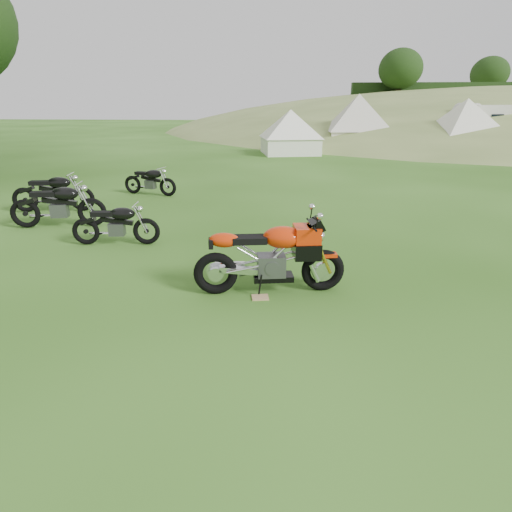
# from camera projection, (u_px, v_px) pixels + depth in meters

# --- Properties ---
(ground) EXTENTS (120.00, 120.00, 0.00)m
(ground) POSITION_uv_depth(u_px,v_px,m) (271.00, 305.00, 5.83)
(ground) COLOR #244D10
(ground) RESTS_ON ground
(sport_motorcycle) EXTENTS (2.12, 0.83, 1.24)m
(sport_motorcycle) POSITION_uv_depth(u_px,v_px,m) (270.00, 252.00, 6.03)
(sport_motorcycle) COLOR red
(sport_motorcycle) RESTS_ON ground
(plywood_board) EXTENTS (0.26, 0.22, 0.02)m
(plywood_board) POSITION_uv_depth(u_px,v_px,m) (260.00, 297.00, 6.03)
(plywood_board) COLOR tan
(plywood_board) RESTS_ON ground
(vintage_moto_a) EXTENTS (2.01, 0.81, 1.03)m
(vintage_moto_a) POSITION_uv_depth(u_px,v_px,m) (58.00, 204.00, 9.27)
(vintage_moto_a) COLOR black
(vintage_moto_a) RESTS_ON ground
(vintage_moto_b) EXTENTS (1.65, 0.53, 0.85)m
(vintage_moto_b) POSITION_uv_depth(u_px,v_px,m) (115.00, 223.00, 8.14)
(vintage_moto_b) COLOR black
(vintage_moto_b) RESTS_ON ground
(vintage_moto_c) EXTENTS (1.97, 0.77, 1.01)m
(vintage_moto_c) POSITION_uv_depth(u_px,v_px,m) (53.00, 192.00, 10.59)
(vintage_moto_c) COLOR black
(vintage_moto_c) RESTS_ON ground
(vintage_moto_d) EXTENTS (1.70, 0.78, 0.87)m
(vintage_moto_d) POSITION_uv_depth(u_px,v_px,m) (150.00, 180.00, 12.52)
(vintage_moto_d) COLOR black
(vintage_moto_d) RESTS_ON ground
(tent_left) EXTENTS (3.22, 3.22, 2.37)m
(tent_left) POSITION_uv_depth(u_px,v_px,m) (290.00, 130.00, 22.14)
(tent_left) COLOR white
(tent_left) RESTS_ON ground
(tent_mid) EXTENTS (3.39, 3.39, 2.86)m
(tent_mid) POSITION_uv_depth(u_px,v_px,m) (357.00, 123.00, 24.96)
(tent_mid) COLOR beige
(tent_mid) RESTS_ON ground
(tent_right) EXTENTS (3.61, 3.61, 2.71)m
(tent_right) POSITION_uv_depth(u_px,v_px,m) (464.00, 127.00, 22.51)
(tent_right) COLOR silver
(tent_right) RESTS_ON ground
(caravan) EXTENTS (5.52, 3.02, 2.46)m
(caravan) POSITION_uv_depth(u_px,v_px,m) (501.00, 127.00, 24.10)
(caravan) COLOR beige
(caravan) RESTS_ON ground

